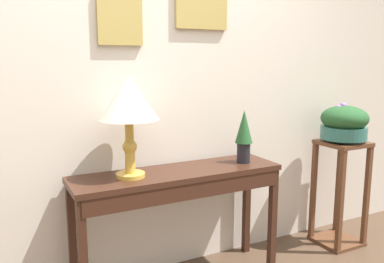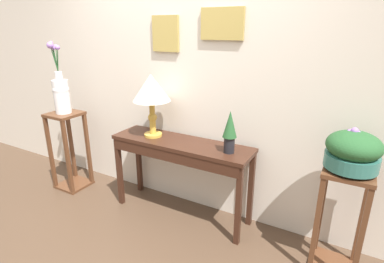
# 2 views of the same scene
# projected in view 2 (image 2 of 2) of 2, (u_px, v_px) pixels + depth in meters

# --- Properties ---
(back_wall_with_art) EXTENTS (9.00, 0.13, 2.80)m
(back_wall_with_art) POSITION_uv_depth(u_px,v_px,m) (183.00, 66.00, 2.82)
(back_wall_with_art) COLOR beige
(back_wall_with_art) RESTS_ON ground
(console_table) EXTENTS (1.34, 0.37, 0.76)m
(console_table) POSITION_uv_depth(u_px,v_px,m) (180.00, 153.00, 2.76)
(console_table) COLOR #381E14
(console_table) RESTS_ON ground
(table_lamp) EXTENTS (0.35, 0.35, 0.59)m
(table_lamp) POSITION_uv_depth(u_px,v_px,m) (151.00, 90.00, 2.74)
(table_lamp) COLOR gold
(table_lamp) RESTS_ON console_table
(potted_plant_on_console) EXTENTS (0.12, 0.12, 0.36)m
(potted_plant_on_console) POSITION_uv_depth(u_px,v_px,m) (230.00, 130.00, 2.44)
(potted_plant_on_console) COLOR black
(potted_plant_on_console) RESTS_ON console_table
(pedestal_stand_left) EXTENTS (0.32, 0.32, 0.88)m
(pedestal_stand_left) POSITION_uv_depth(u_px,v_px,m) (70.00, 151.00, 3.37)
(pedestal_stand_left) COLOR #56331E
(pedestal_stand_left) RESTS_ON ground
(flower_vase_tall_left) EXTENTS (0.19, 0.17, 0.74)m
(flower_vase_tall_left) POSITION_uv_depth(u_px,v_px,m) (61.00, 92.00, 3.15)
(flower_vase_tall_left) COLOR silver
(flower_vase_tall_left) RESTS_ON pedestal_stand_left
(pedestal_stand_right) EXTENTS (0.32, 0.32, 0.83)m
(pedestal_stand_right) POSITION_uv_depth(u_px,v_px,m) (339.00, 222.00, 2.18)
(pedestal_stand_right) COLOR #56331E
(pedestal_stand_right) RESTS_ON ground
(planter_bowl_wide_right) EXTENTS (0.35, 0.35, 0.30)m
(planter_bowl_wide_right) POSITION_uv_depth(u_px,v_px,m) (353.00, 151.00, 1.99)
(planter_bowl_wide_right) COLOR #2D665B
(planter_bowl_wide_right) RESTS_ON pedestal_stand_right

